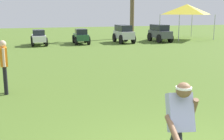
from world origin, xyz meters
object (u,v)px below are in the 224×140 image
Objects in this scene: parked_car_slot_b at (39,37)px; parked_car_slot_d at (124,33)px; teammate_near_sideline at (4,62)px; frisbee_thrower at (179,124)px; parked_car_slot_c at (81,36)px; event_tent at (187,9)px; parked_car_slot_e at (160,33)px.

parked_car_slot_d reaches higher than parked_car_slot_b.
frisbee_thrower is at bearing -63.32° from teammate_near_sideline.
parked_car_slot_c is at bearing 0.70° from parked_car_slot_b.
frisbee_thrower is 0.63× the size of parked_car_slot_c.
event_tent is at bearing 6.70° from parked_car_slot_c.
parked_car_slot_b is 0.92× the size of parked_car_slot_e.
teammate_near_sideline is 12.97m from parked_car_slot_c.
frisbee_thrower reaches higher than parked_car_slot_b.
teammate_near_sideline is 15.97m from parked_car_slot_e.
parked_car_slot_d is (6.34, -0.10, 0.16)m from parked_car_slot_b.
parked_car_slot_c is 0.94× the size of parked_car_slot_e.
parked_car_slot_d is at bearing 174.53° from parked_car_slot_e.
teammate_near_sideline is at bearing -110.94° from parked_car_slot_c.
parked_car_slot_b is 9.29m from parked_car_slot_e.
parked_car_slot_b is at bearing 82.47° from teammate_near_sideline.
frisbee_thrower is 0.59× the size of parked_car_slot_d.
parked_car_slot_e is (9.28, -0.38, 0.16)m from parked_car_slot_b.
teammate_near_sideline is 0.44× the size of event_tent.
frisbee_thrower is 18.79m from parked_car_slot_e.
frisbee_thrower reaches higher than parked_car_slot_e.
teammate_near_sideline is 0.65× the size of parked_car_slot_d.
frisbee_thrower is 17.28m from parked_car_slot_b.
parked_car_slot_c is 0.64× the size of event_tent.
parked_car_slot_c is at bearing 69.06° from teammate_near_sideline.
parked_car_slot_d is 6.61m from event_tent.
parked_car_slot_d reaches higher than parked_car_slot_c.
event_tent is at bearing 5.26° from parked_car_slot_b.
event_tent is at bearing 11.40° from parked_car_slot_d.
teammate_near_sideline reaches higher than frisbee_thrower.
parked_car_slot_d is 0.69× the size of event_tent.
parked_car_slot_c is 9.80m from event_tent.
teammate_near_sideline is at bearing -132.93° from parked_car_slot_e.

